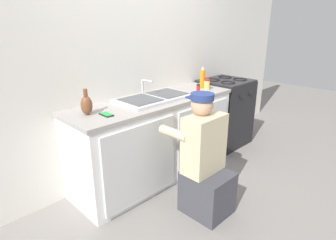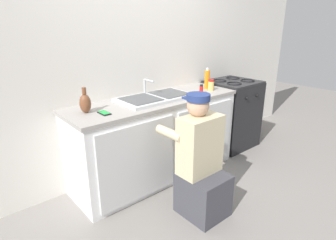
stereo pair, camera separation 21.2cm
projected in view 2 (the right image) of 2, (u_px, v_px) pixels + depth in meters
name	position (u px, v px, depth m)	size (l,w,h in m)	color
ground_plane	(174.00, 185.00, 3.02)	(12.00, 12.00, 0.00)	gray
back_wall	(136.00, 62.00, 3.08)	(6.00, 0.10, 2.50)	silver
counter_cabinet	(157.00, 140.00, 3.09)	(1.89, 0.62, 0.86)	white
countertop	(156.00, 101.00, 2.95)	(1.93, 0.62, 0.04)	#9E9993
sink_double_basin	(156.00, 97.00, 2.94)	(0.80, 0.44, 0.19)	silver
stove_range	(231.00, 113.00, 3.89)	(0.64, 0.62, 0.93)	black
plumber_person	(201.00, 166.00, 2.47)	(0.42, 0.61, 1.10)	#3F3F47
soap_bottle_orange	(207.00, 79.00, 3.37)	(0.06, 0.06, 0.25)	orange
cell_phone	(104.00, 113.00, 2.48)	(0.07, 0.14, 0.01)	black
vase_decorative	(85.00, 103.00, 2.47)	(0.10, 0.10, 0.23)	brown
spice_bottle_red	(201.00, 89.00, 3.15)	(0.04, 0.04, 0.10)	red
condiment_jar	(211.00, 85.00, 3.29)	(0.07, 0.07, 0.13)	#DBB760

